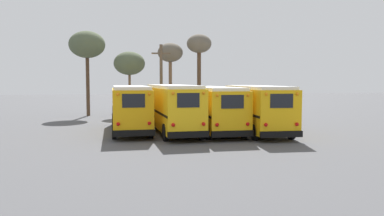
{
  "coord_description": "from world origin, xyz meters",
  "views": [
    {
      "loc": [
        -4.91,
        -25.91,
        3.56
      ],
      "look_at": [
        0.0,
        0.17,
        1.68
      ],
      "focal_mm": 35.0,
      "sensor_mm": 36.0,
      "label": 1
    }
  ],
  "objects_px": {
    "school_bus_0": "(130,107)",
    "utility_pole": "(161,80)",
    "school_bus_2": "(211,107)",
    "bare_tree_1": "(87,45)",
    "school_bus_3": "(256,107)",
    "bare_tree_2": "(170,54)",
    "bare_tree_3": "(199,47)",
    "school_bus_1": "(172,106)",
    "bare_tree_0": "(129,64)"
  },
  "relations": [
    {
      "from": "school_bus_0",
      "to": "utility_pole",
      "type": "distance_m",
      "value": 9.56
    },
    {
      "from": "school_bus_2",
      "to": "bare_tree_1",
      "type": "bearing_deg",
      "value": 125.16
    },
    {
      "from": "school_bus_3",
      "to": "bare_tree_2",
      "type": "xyz_separation_m",
      "value": [
        -4.31,
        13.42,
        4.58
      ]
    },
    {
      "from": "utility_pole",
      "to": "bare_tree_3",
      "type": "distance_m",
      "value": 5.64
    },
    {
      "from": "school_bus_1",
      "to": "bare_tree_2",
      "type": "bearing_deg",
      "value": 83.02
    },
    {
      "from": "school_bus_3",
      "to": "utility_pole",
      "type": "height_order",
      "value": "utility_pole"
    },
    {
      "from": "bare_tree_3",
      "to": "bare_tree_0",
      "type": "bearing_deg",
      "value": 164.08
    },
    {
      "from": "school_bus_1",
      "to": "bare_tree_0",
      "type": "relative_size",
      "value": 1.65
    },
    {
      "from": "school_bus_1",
      "to": "school_bus_2",
      "type": "xyz_separation_m",
      "value": [
        2.9,
        0.01,
        -0.08
      ]
    },
    {
      "from": "school_bus_1",
      "to": "bare_tree_2",
      "type": "height_order",
      "value": "bare_tree_2"
    },
    {
      "from": "school_bus_0",
      "to": "school_bus_3",
      "type": "distance_m",
      "value": 8.94
    },
    {
      "from": "school_bus_1",
      "to": "school_bus_3",
      "type": "xyz_separation_m",
      "value": [
        5.79,
        -1.34,
        -0.04
      ]
    },
    {
      "from": "school_bus_2",
      "to": "bare_tree_1",
      "type": "distance_m",
      "value": 17.89
    },
    {
      "from": "school_bus_3",
      "to": "bare_tree_3",
      "type": "bearing_deg",
      "value": 96.37
    },
    {
      "from": "school_bus_3",
      "to": "utility_pole",
      "type": "bearing_deg",
      "value": 116.84
    },
    {
      "from": "school_bus_2",
      "to": "bare_tree_3",
      "type": "relative_size",
      "value": 1.28
    },
    {
      "from": "utility_pole",
      "to": "school_bus_0",
      "type": "bearing_deg",
      "value": -109.8
    },
    {
      "from": "school_bus_0",
      "to": "bare_tree_0",
      "type": "relative_size",
      "value": 1.49
    },
    {
      "from": "school_bus_1",
      "to": "school_bus_3",
      "type": "distance_m",
      "value": 5.95
    },
    {
      "from": "bare_tree_0",
      "to": "bare_tree_1",
      "type": "xyz_separation_m",
      "value": [
        -4.27,
        0.46,
        1.85
      ]
    },
    {
      "from": "utility_pole",
      "to": "bare_tree_1",
      "type": "distance_m",
      "value": 9.11
    },
    {
      "from": "school_bus_0",
      "to": "bare_tree_2",
      "type": "bearing_deg",
      "value": 68.86
    },
    {
      "from": "bare_tree_2",
      "to": "bare_tree_0",
      "type": "bearing_deg",
      "value": 161.58
    },
    {
      "from": "bare_tree_0",
      "to": "bare_tree_2",
      "type": "height_order",
      "value": "bare_tree_2"
    },
    {
      "from": "bare_tree_1",
      "to": "school_bus_2",
      "type": "bearing_deg",
      "value": -54.84
    },
    {
      "from": "bare_tree_1",
      "to": "bare_tree_2",
      "type": "distance_m",
      "value": 8.63
    },
    {
      "from": "bare_tree_3",
      "to": "school_bus_0",
      "type": "bearing_deg",
      "value": -124.19
    },
    {
      "from": "school_bus_1",
      "to": "school_bus_3",
      "type": "relative_size",
      "value": 1.13
    },
    {
      "from": "school_bus_0",
      "to": "school_bus_1",
      "type": "bearing_deg",
      "value": -14.85
    },
    {
      "from": "school_bus_0",
      "to": "bare_tree_2",
      "type": "height_order",
      "value": "bare_tree_2"
    },
    {
      "from": "school_bus_2",
      "to": "utility_pole",
      "type": "distance_m",
      "value": 10.11
    },
    {
      "from": "school_bus_2",
      "to": "bare_tree_0",
      "type": "relative_size",
      "value": 1.61
    },
    {
      "from": "school_bus_1",
      "to": "bare_tree_2",
      "type": "xyz_separation_m",
      "value": [
        1.48,
        12.09,
        4.54
      ]
    },
    {
      "from": "bare_tree_1",
      "to": "bare_tree_3",
      "type": "relative_size",
      "value": 1.04
    },
    {
      "from": "utility_pole",
      "to": "bare_tree_1",
      "type": "bearing_deg",
      "value": 148.83
    },
    {
      "from": "school_bus_1",
      "to": "bare_tree_1",
      "type": "height_order",
      "value": "bare_tree_1"
    },
    {
      "from": "school_bus_0",
      "to": "bare_tree_3",
      "type": "height_order",
      "value": "bare_tree_3"
    },
    {
      "from": "bare_tree_0",
      "to": "school_bus_2",
      "type": "bearing_deg",
      "value": -67.65
    },
    {
      "from": "school_bus_2",
      "to": "bare_tree_2",
      "type": "xyz_separation_m",
      "value": [
        -1.42,
        12.08,
        4.62
      ]
    },
    {
      "from": "school_bus_0",
      "to": "school_bus_3",
      "type": "bearing_deg",
      "value": -13.62
    },
    {
      "from": "bare_tree_2",
      "to": "school_bus_1",
      "type": "bearing_deg",
      "value": -96.98
    },
    {
      "from": "bare_tree_0",
      "to": "utility_pole",
      "type": "bearing_deg",
      "value": -53.19
    },
    {
      "from": "school_bus_0",
      "to": "school_bus_2",
      "type": "height_order",
      "value": "school_bus_0"
    },
    {
      "from": "bare_tree_0",
      "to": "bare_tree_1",
      "type": "distance_m",
      "value": 4.67
    },
    {
      "from": "bare_tree_0",
      "to": "bare_tree_2",
      "type": "relative_size",
      "value": 0.89
    },
    {
      "from": "utility_pole",
      "to": "bare_tree_3",
      "type": "xyz_separation_m",
      "value": [
        4.09,
        1.89,
        3.39
      ]
    },
    {
      "from": "bare_tree_1",
      "to": "bare_tree_2",
      "type": "relative_size",
      "value": 1.17
    },
    {
      "from": "school_bus_3",
      "to": "bare_tree_0",
      "type": "distance_m",
      "value": 17.41
    },
    {
      "from": "school_bus_2",
      "to": "bare_tree_3",
      "type": "distance_m",
      "value": 12.73
    },
    {
      "from": "school_bus_3",
      "to": "bare_tree_2",
      "type": "relative_size",
      "value": 1.3
    }
  ]
}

